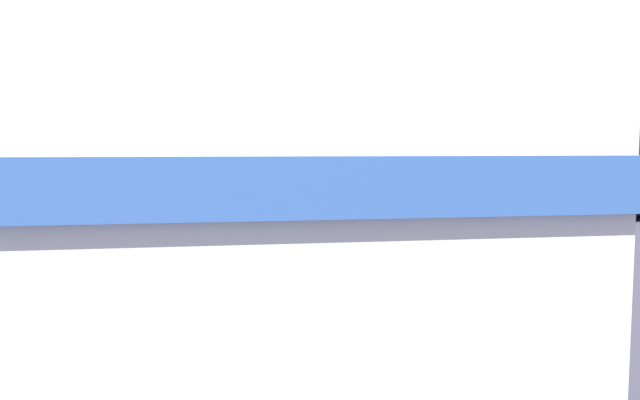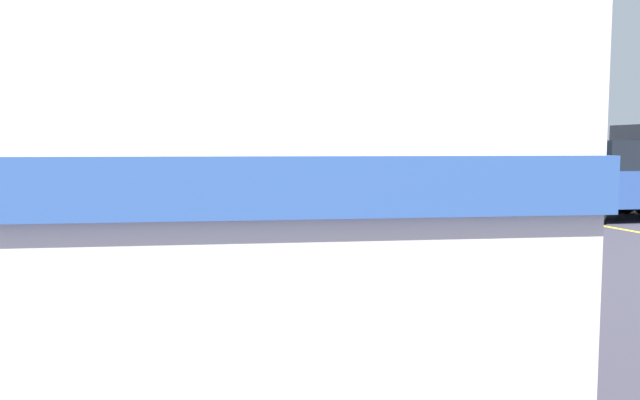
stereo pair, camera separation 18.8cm
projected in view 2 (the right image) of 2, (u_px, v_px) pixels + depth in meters
The scene contains 7 objects.
ground at pixel (328, 262), 9.42m from camera, with size 32.00×26.00×0.02m.
breakwater at pixel (232, 180), 20.74m from camera, with size 31.36×1.97×2.27m.
parking_lines at pixel (617, 219), 14.94m from camera, with size 7.92×4.40×0.01m.
vintage_coach at pixel (241, 116), 6.10m from camera, with size 3.54×8.83×3.70m.
parked_car_nearest at pixel (521, 180), 14.59m from camera, with size 4.22×2.03×1.86m.
parked_car_middle at pixel (625, 179), 14.64m from camera, with size 4.23×2.05×1.86m.
lamp_post at pixel (270, 73), 16.19m from camera, with size 0.76×0.99×6.46m.
Camera 2 is at (-2.56, -8.94, 1.76)m, focal length 35.07 mm.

